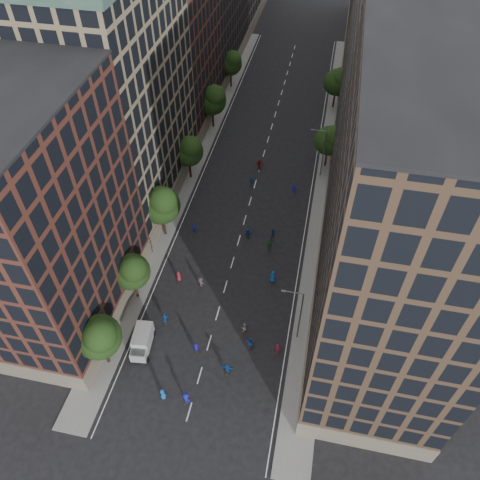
{
  "coord_description": "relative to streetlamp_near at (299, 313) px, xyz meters",
  "views": [
    {
      "loc": [
        10.06,
        -20.4,
        51.0
      ],
      "look_at": [
        0.55,
        25.24,
        2.0
      ],
      "focal_mm": 35.0,
      "sensor_mm": 36.0,
      "label": 1
    }
  ],
  "objects": [
    {
      "name": "skater_5",
      "position": [
        -7.25,
        -6.47,
        -4.26
      ],
      "size": [
        1.7,
        0.58,
        1.82
      ],
      "primitive_type": "imported",
      "rotation": [
        0.0,
        0.0,
        3.17
      ],
      "color": "navy",
      "rests_on": "ground"
    },
    {
      "name": "tree_left_4",
      "position": [
        -21.37,
        43.84,
        0.93
      ],
      "size": [
        5.4,
        5.4,
        9.08
      ],
      "color": "black",
      "rests_on": "ground"
    },
    {
      "name": "skater_1",
      "position": [
        -11.57,
        -4.54,
        -4.25
      ],
      "size": [
        0.77,
        0.61,
        1.84
      ],
      "primitive_type": "imported",
      "rotation": [
        0.0,
        0.0,
        3.42
      ],
      "color": "#1613A1",
      "rests_on": "ground"
    },
    {
      "name": "skater_12",
      "position": [
        -4.17,
        8.28,
        -4.19
      ],
      "size": [
        1.05,
        0.78,
        1.95
      ],
      "primitive_type": "imported",
      "rotation": [
        0.0,
        0.0,
        2.96
      ],
      "color": "#134AA0",
      "rests_on": "ground"
    },
    {
      "name": "skater_14",
      "position": [
        -5.6,
        16.71,
        -4.36
      ],
      "size": [
        0.96,
        0.86,
        1.62
      ],
      "primitive_type": "imported",
      "rotation": [
        0.0,
        0.0,
        3.51
      ],
      "color": "#13469D",
      "rests_on": "ground"
    },
    {
      "name": "sidewalk_right",
      "position": [
        1.63,
        35.5,
        -5.09
      ],
      "size": [
        4.0,
        105.0,
        0.15
      ],
      "primitive_type": "cube",
      "color": "slate",
      "rests_on": "ground"
    },
    {
      "name": "bldg_right_c",
      "position": [
        8.63,
        59.0,
        12.33
      ],
      "size": [
        14.0,
        26.0,
        35.0
      ],
      "primitive_type": "cube",
      "color": "#837256",
      "rests_on": "ground"
    },
    {
      "name": "skater_2",
      "position": [
        -5.25,
        -2.46,
        -4.27
      ],
      "size": [
        1.03,
        0.9,
        1.79
      ],
      "primitive_type": "imported",
      "rotation": [
        0.0,
        0.0,
        2.84
      ],
      "color": "blue",
      "rests_on": "ground"
    },
    {
      "name": "streetlamp_near",
      "position": [
        0.0,
        0.0,
        0.0
      ],
      "size": [
        2.64,
        0.22,
        9.06
      ],
      "color": "#595B60",
      "rests_on": "ground"
    },
    {
      "name": "skater_10",
      "position": [
        -5.57,
        14.17,
        -4.23
      ],
      "size": [
        1.16,
        0.6,
        1.89
      ],
      "primitive_type": "imported",
      "rotation": [
        0.0,
        0.0,
        3.01
      ],
      "color": "#216E2B",
      "rests_on": "ground"
    },
    {
      "name": "skater_17",
      "position": [
        -10.4,
        32.74,
        -4.22
      ],
      "size": [
        1.78,
        0.62,
        1.9
      ],
      "primitive_type": "imported",
      "rotation": [
        0.0,
        0.0,
        3.18
      ],
      "color": "maroon",
      "rests_on": "ground"
    },
    {
      "name": "tree_right_a",
      "position": [
        1.02,
        35.85,
        0.46
      ],
      "size": [
        5.0,
        5.0,
        8.39
      ],
      "color": "black",
      "rests_on": "ground"
    },
    {
      "name": "tree_right_b",
      "position": [
        1.02,
        55.85,
        0.79
      ],
      "size": [
        5.2,
        5.2,
        8.83
      ],
      "color": "black",
      "rests_on": "ground"
    },
    {
      "name": "skater_11",
      "position": [
        -9.16,
        15.9,
        -4.37
      ],
      "size": [
        1.55,
        0.77,
        1.6
      ],
      "primitive_type": "imported",
      "rotation": [
        0.0,
        0.0,
        2.93
      ],
      "color": "navy",
      "rests_on": "ground"
    },
    {
      "name": "bldg_left_c",
      "position": [
        -29.37,
        46.0,
        8.83
      ],
      "size": [
        14.0,
        20.0,
        28.0
      ],
      "primitive_type": "cube",
      "color": "#4E271E",
      "rests_on": "ground"
    },
    {
      "name": "skater_9",
      "position": [
        -13.65,
        5.44,
        -4.37
      ],
      "size": [
        1.14,
        0.83,
        1.59
      ],
      "primitive_type": "imported",
      "rotation": [
        0.0,
        0.0,
        2.89
      ],
      "color": "#45444A",
      "rests_on": "ground"
    },
    {
      "name": "ground",
      "position": [
        -10.37,
        28.0,
        -5.17
      ],
      "size": [
        240.0,
        240.0,
        0.0
      ],
      "primitive_type": "plane",
      "color": "black",
      "rests_on": "ground"
    },
    {
      "name": "tree_left_2",
      "position": [
        -21.36,
        13.83,
        1.19
      ],
      "size": [
        5.6,
        5.6,
        9.45
      ],
      "color": "black",
      "rests_on": "ground"
    },
    {
      "name": "tree_left_3",
      "position": [
        -21.38,
        27.85,
        0.65
      ],
      "size": [
        5.0,
        5.0,
        8.58
      ],
      "color": "black",
      "rests_on": "ground"
    },
    {
      "name": "skater_4",
      "position": [
        -16.6,
        -1.21,
        -4.31
      ],
      "size": [
        1.08,
        0.68,
        1.71
      ],
      "primitive_type": "imported",
      "rotation": [
        0.0,
        0.0,
        3.43
      ],
      "color": "#1553B1",
      "rests_on": "ground"
    },
    {
      "name": "streetlamp_far",
      "position": [
        0.0,
        33.0,
        0.0
      ],
      "size": [
        2.64,
        0.22,
        9.06
      ],
      "color": "#595B60",
      "rests_on": "ground"
    },
    {
      "name": "skater_16",
      "position": [
        -10.9,
        27.95,
        -4.27
      ],
      "size": [
        1.14,
        0.81,
        1.79
      ],
      "primitive_type": "imported",
      "rotation": [
        0.0,
        0.0,
        2.74
      ],
      "color": "#1444A4",
      "rests_on": "ground"
    },
    {
      "name": "bldg_right_b",
      "position": [
        8.63,
        32.0,
        11.33
      ],
      "size": [
        14.0,
        28.0,
        33.0
      ],
      "primitive_type": "cube",
      "color": "#665F54",
      "rests_on": "ground"
    },
    {
      "name": "bldg_left_a",
      "position": [
        -29.37,
        -1.0,
        9.83
      ],
      "size": [
        14.0,
        22.0,
        30.0
      ],
      "primitive_type": "cube",
      "color": "#4E271E",
      "rests_on": "ground"
    },
    {
      "name": "skater_8",
      "position": [
        -6.43,
        -0.47,
        -4.37
      ],
      "size": [
        0.93,
        0.82,
        1.59
      ],
      "primitive_type": "imported",
      "rotation": [
        0.0,
        0.0,
        3.47
      ],
      "color": "#B0AFAB",
      "rests_on": "ground"
    },
    {
      "name": "tree_left_1",
      "position": [
        -21.39,
        1.86,
        0.38
      ],
      "size": [
        4.8,
        4.8,
        8.21
      ],
      "color": "black",
      "rests_on": "ground"
    },
    {
      "name": "skater_6",
      "position": [
        -16.93,
        5.84,
        -4.36
      ],
      "size": [
        0.89,
        0.68,
        1.61
      ],
      "primitive_type": "imported",
      "rotation": [
        0.0,
        0.0,
        2.91
      ],
      "color": "#AF1D2F",
      "rests_on": "ground"
    },
    {
      "name": "skater_3",
      "position": [
        -10.89,
        -11.0,
        -4.21
      ],
      "size": [
        1.41,
        1.11,
        1.92
      ],
      "primitive_type": "imported",
      "rotation": [
        0.0,
        0.0,
        2.77
      ],
      "color": "#1619B8",
      "rests_on": "ground"
    },
    {
      "name": "bldg_left_b",
      "position": [
        -29.37,
        23.0,
        11.83
      ],
      "size": [
        14.0,
        26.0,
        34.0
      ],
      "primitive_type": "cube",
      "color": "#837256",
      "rests_on": "ground"
    },
    {
      "name": "tree_left_5",
      "position": [
        -21.39,
        59.86,
        0.51
      ],
      "size": [
        4.8,
        4.8,
        8.33
      ],
      "color": "black",
      "rests_on": "ground"
    },
    {
      "name": "skater_15",
      "position": [
        -3.69,
        27.48,
        -4.31
      ],
      "size": [
        1.17,
        0.75,
        1.72
      ],
      "primitive_type": "imported",
      "rotation": [
        0.0,
        0.0,
        3.03
      ],
      "color": "#19139B",
      "rests_on": "ground"
    },
    {
      "name": "skater_13",
      "position": [
        -17.37,
        15.22,
        -4.28
      ],
      "size": [
        0.69,
        0.49,
        1.78
      ],
      "primitive_type": "imported",
      "rotation": [
        0.0,
        0.0,
        3.05
      ],
      "color": "#1726BE",
      "rests_on": "ground"
    },
    {
      "name": "skater_0",
      "position": [
        -13.66,
        -11.0,
        -4.29
      ],
      "size": [
        0.97,
        0.76,
        1.76
      ],
      "primitive_type": "imported",
      "rotation": [
        0.0,
        0.0,
        2.89
      ],
      "color": "blue",
      "rests_on": "ground"
    },
    {
      "name": "tree_left_0",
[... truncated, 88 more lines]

